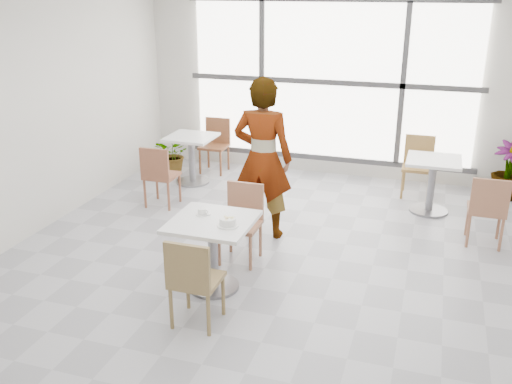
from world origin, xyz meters
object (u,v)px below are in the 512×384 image
(chair_far, at_px, (242,217))
(plant_left, at_px, (174,154))
(bg_chair_right_far, at_px, (418,162))
(plant_right, at_px, (509,170))
(bg_chair_left_far, at_px, (216,141))
(coffee_cup, at_px, (202,212))
(main_table, at_px, (213,241))
(person, at_px, (263,159))
(bg_table_left, at_px, (192,153))
(oatmeal_bowl, at_px, (228,222))
(chair_near, at_px, (193,277))
(bg_table_right, at_px, (432,178))
(bg_chair_right_near, at_px, (488,207))
(bg_chair_left_near, at_px, (159,173))

(chair_far, height_order, plant_left, chair_far)
(bg_chair_right_far, relative_size, plant_left, 1.36)
(plant_right, bearing_deg, bg_chair_left_far, -178.76)
(coffee_cup, xyz_separation_m, bg_chair_right_far, (1.96, 3.37, -0.28))
(main_table, height_order, bg_chair_left_far, bg_chair_left_far)
(person, bearing_deg, bg_chair_left_far, -57.79)
(bg_table_left, relative_size, plant_left, 1.17)
(main_table, height_order, person, person)
(chair_far, xyz_separation_m, oatmeal_bowl, (0.14, -0.81, 0.29))
(main_table, distance_m, bg_table_left, 3.31)
(chair_near, bearing_deg, bg_chair_left_far, -70.82)
(person, distance_m, bg_table_right, 2.45)
(bg_chair_right_near, bearing_deg, chair_far, 24.02)
(coffee_cup, height_order, bg_chair_left_near, bg_chair_left_near)
(oatmeal_bowl, xyz_separation_m, coffee_cup, (-0.34, 0.18, -0.01))
(coffee_cup, distance_m, bg_table_left, 3.17)
(chair_near, xyz_separation_m, bg_chair_left_near, (-1.64, 2.55, 0.00))
(person, height_order, bg_table_left, person)
(bg_table_right, xyz_separation_m, plant_left, (-4.04, 0.45, -0.17))
(bg_chair_left_near, bearing_deg, bg_chair_right_near, -179.41)
(bg_chair_left_far, distance_m, plant_right, 4.48)
(person, distance_m, bg_chair_left_near, 1.75)
(chair_far, bearing_deg, main_table, -94.81)
(bg_chair_left_near, height_order, plant_right, bg_chair_left_near)
(oatmeal_bowl, height_order, bg_chair_right_near, bg_chair_right_near)
(bg_chair_left_near, bearing_deg, plant_left, -72.00)
(chair_far, relative_size, bg_chair_left_far, 1.00)
(plant_right, bearing_deg, chair_near, -123.99)
(plant_left, bearing_deg, bg_chair_left_far, 30.31)
(bg_table_right, height_order, plant_right, plant_right)
(main_table, height_order, plant_right, plant_right)
(chair_near, distance_m, person, 2.17)
(bg_chair_left_near, bearing_deg, bg_table_right, -164.86)
(chair_far, distance_m, plant_right, 4.24)
(bg_table_left, height_order, plant_left, bg_table_left)
(bg_chair_right_near, bearing_deg, oatmeal_bowl, 38.58)
(bg_chair_left_far, relative_size, bg_chair_right_near, 1.00)
(bg_chair_left_far, bearing_deg, bg_chair_left_near, -94.44)
(bg_table_left, bearing_deg, person, -43.09)
(oatmeal_bowl, xyz_separation_m, bg_chair_right_near, (2.48, 1.98, -0.29))
(person, bearing_deg, oatmeal_bowl, 92.47)
(bg_chair_left_near, xyz_separation_m, plant_right, (4.62, 1.86, -0.08))
(bg_chair_left_far, bearing_deg, bg_table_right, -13.09)
(oatmeal_bowl, bearing_deg, bg_chair_left_far, 113.45)
(chair_far, height_order, bg_chair_right_near, same)
(oatmeal_bowl, relative_size, person, 0.11)
(main_table, distance_m, person, 1.49)
(main_table, xyz_separation_m, coffee_cup, (-0.15, 0.10, 0.26))
(coffee_cup, bearing_deg, chair_near, -73.33)
(plant_left, bearing_deg, coffee_cup, -59.57)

